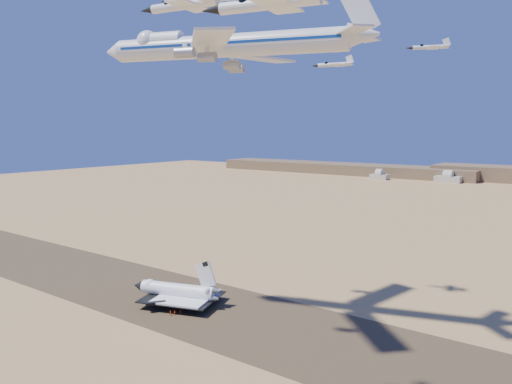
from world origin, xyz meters
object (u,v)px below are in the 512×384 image
Objects in this scene: crew_b at (175,312)px; chase_jet_f at (430,47)px; carrier_747 at (219,46)px; crew_c at (180,312)px; shuttle at (177,292)px; crew_a at (171,313)px; chase_jet_c at (266,4)px; chase_jet_b at (182,5)px; chase_jet_e at (334,65)px.

chase_jet_f is (60.78, 73.12, 93.42)m from crew_b.
carrier_747 is 90.54m from crew_c.
crew_a is at bearing -74.20° from shuttle.
shuttle is 143.97m from chase_jet_c.
chase_jet_c is (71.36, -74.85, -11.72)m from carrier_747.
crew_b is (-17.13, -4.82, -89.20)m from carrier_747.
chase_jet_b is at bearing -141.46° from crew_b.
crew_b is at bearing 177.81° from carrier_747.
chase_jet_e is (-29.98, 106.96, 3.80)m from chase_jet_b.
carrier_747 is 47.67× the size of crew_c.
chase_jet_f reaches higher than shuttle.
crew_a is 120.11m from chase_jet_b.
chase_jet_b is 1.01× the size of chase_jet_c.
shuttle is 0.40× the size of carrier_747.
crew_a is 0.11× the size of chase_jet_e.
crew_b is at bearing 103.85° from crew_c.
chase_jet_c is at bearing -64.28° from carrier_747.
chase_jet_e reaches higher than crew_c.
shuttle reaches higher than crew_c.
crew_c is 0.12× the size of chase_jet_e.
chase_jet_b is (71.96, -67.43, 78.95)m from shuttle.
chase_jet_c is (87.04, -71.24, 77.38)m from crew_c.
carrier_747 is 90.96m from crew_b.
chase_jet_c is (23.74, -10.87, -5.22)m from chase_jet_b.
chase_jet_e is at bearing -61.68° from crew_c.
crew_a is (6.58, -9.79, -3.69)m from shuttle.
crew_a is at bearing -151.02° from chase_jet_f.
carrier_747 is at bearing 121.86° from chase_jet_c.
crew_a is (-17.77, -6.34, -89.15)m from carrier_747.
shuttle is at bearing 24.70° from crew_c.
crew_b is at bearing -67.03° from shuttle.
crew_b is at bearing 128.69° from chase_jet_b.
chase_jet_f is (68.00, 64.85, 89.68)m from shuttle.
crew_b is 1.89m from crew_c.
carrier_747 is 80.01m from chase_jet_b.
shuttle is at bearing -148.95° from chase_jet_e.
carrier_747 is 5.84× the size of chase_jet_b.
chase_jet_e is (-53.73, 117.84, 9.02)m from chase_jet_c.
crew_b is (7.21, -8.28, -3.75)m from shuttle.
shuttle is 100.86m from chase_jet_e.
chase_jet_b is (65.38, -57.64, 82.64)m from crew_a.
crew_a is 136.50m from chase_jet_c.
carrier_747 reaches higher than chase_jet_f.
chase_jet_e is 36.95m from chase_jet_f.
crew_c is 120.30m from chase_jet_b.
crew_a is at bearing 130.67° from chase_jet_c.
chase_jet_e reaches higher than chase_jet_b.
chase_jet_c reaches higher than shuttle.
carrier_747 is 46.54m from chase_jet_e.
chase_jet_f is (-27.71, 143.15, 15.94)m from chase_jet_c.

